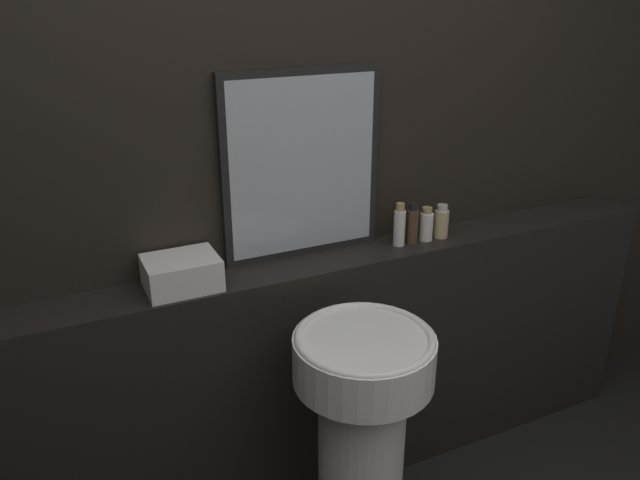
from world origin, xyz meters
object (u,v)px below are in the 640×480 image
(lotion_bottle, at_px, (426,225))
(body_wash_bottle, at_px, (441,222))
(pedestal_sink, at_px, (361,435))
(mirror, at_px, (302,166))
(shampoo_bottle, at_px, (399,226))
(towel_stack, at_px, (182,273))
(conditioner_bottle, at_px, (413,224))

(lotion_bottle, relative_size, body_wash_bottle, 1.00)
(pedestal_sink, height_order, mirror, mirror)
(pedestal_sink, height_order, lotion_bottle, lotion_bottle)
(shampoo_bottle, bearing_deg, towel_stack, 180.00)
(towel_stack, height_order, lotion_bottle, lotion_bottle)
(conditioner_bottle, bearing_deg, body_wash_bottle, 0.00)
(towel_stack, distance_m, conditioner_bottle, 0.87)
(mirror, bearing_deg, shampoo_bottle, -13.45)
(towel_stack, relative_size, shampoo_bottle, 1.41)
(pedestal_sink, bearing_deg, conditioner_bottle, 43.65)
(shampoo_bottle, bearing_deg, lotion_bottle, -0.00)
(mirror, height_order, towel_stack, mirror)
(mirror, bearing_deg, pedestal_sink, -92.64)
(shampoo_bottle, xyz_separation_m, lotion_bottle, (0.12, -0.00, -0.02))
(pedestal_sink, distance_m, mirror, 0.91)
(shampoo_bottle, bearing_deg, body_wash_bottle, 0.00)
(pedestal_sink, relative_size, mirror, 1.41)
(pedestal_sink, distance_m, body_wash_bottle, 0.85)
(towel_stack, bearing_deg, body_wash_bottle, 0.00)
(mirror, relative_size, shampoo_bottle, 3.98)
(conditioner_bottle, bearing_deg, pedestal_sink, -136.35)
(lotion_bottle, bearing_deg, conditioner_bottle, 180.00)
(pedestal_sink, relative_size, body_wash_bottle, 7.04)
(conditioner_bottle, bearing_deg, mirror, 168.40)
(lotion_bottle, bearing_deg, pedestal_sink, -140.17)
(mirror, distance_m, shampoo_bottle, 0.44)
(mirror, bearing_deg, body_wash_bottle, -8.84)
(pedestal_sink, bearing_deg, mirror, 87.36)
(shampoo_bottle, xyz_separation_m, body_wash_bottle, (0.19, 0.00, -0.02))
(lotion_bottle, xyz_separation_m, body_wash_bottle, (0.07, 0.00, 0.00))
(shampoo_bottle, height_order, body_wash_bottle, shampoo_bottle)
(pedestal_sink, xyz_separation_m, mirror, (0.02, 0.49, 0.76))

